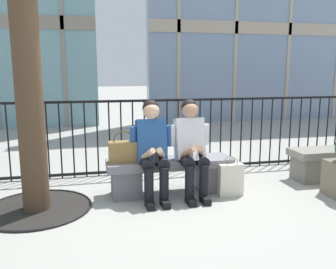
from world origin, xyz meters
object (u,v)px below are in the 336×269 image
Objects in this scene: handbag_on_bench at (124,151)px; stone_bench at (170,173)px; shopping_bag at (231,179)px; seated_person_companion at (191,145)px; seated_person_with_phone at (152,147)px.

stone_bench is at bearing 0.99° from handbag_on_bench.
shopping_bag reaches higher than stone_bench.
seated_person_companion reaches higher than shopping_bag.
seated_person_with_phone reaches higher than handbag_on_bench.
handbag_on_bench is at bearing 160.51° from seated_person_with_phone.
handbag_on_bench reaches higher than shopping_bag.
seated_person_with_phone reaches higher than shopping_bag.
seated_person_companion is 2.41× the size of shopping_bag.
seated_person_companion is 0.84m from handbag_on_bench.
seated_person_with_phone reaches higher than stone_bench.
stone_bench is 0.47m from seated_person_companion.
shopping_bag is at bearing -14.49° from seated_person_companion.
seated_person_with_phone is at bearing -19.49° from handbag_on_bench.
shopping_bag is (1.31, -0.24, -0.38)m from handbag_on_bench.
handbag_on_bench is at bearing 171.81° from seated_person_companion.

